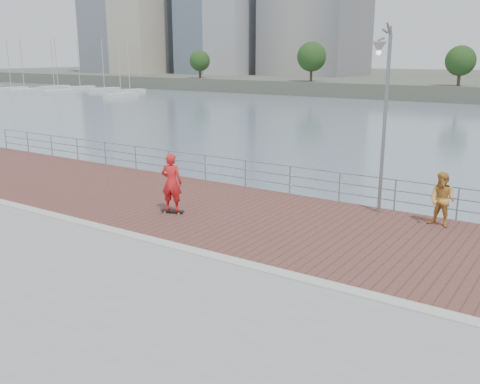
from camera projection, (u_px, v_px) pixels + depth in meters
The scene contains 11 objects.
water at pixel (201, 320), 15.04m from camera, with size 400.00×400.00×0.00m, color slate.
seawall at pixel (47, 374), 10.77m from camera, with size 40.00×24.00×2.00m, color gray.
brick_lane at pixel (267, 220), 17.44m from camera, with size 40.00×6.80×0.02m, color brown.
curb at pixel (199, 252), 14.53m from camera, with size 40.00×0.40×0.06m, color #B7B5AD.
guardrail at pixel (314, 180), 20.00m from camera, with size 39.06×0.06×1.13m.
street_lamp at pixel (382, 88), 16.91m from camera, with size 0.43×1.26×5.93m.
skateboard at pixel (173, 211), 18.16m from camera, with size 0.80×0.45×0.09m.
skateboarder at pixel (172, 182), 17.91m from camera, with size 0.72×0.47×1.97m, color red.
bystander at pixel (442, 200), 16.58m from camera, with size 0.84×0.65×1.72m, color gold.
shoreline_trees at pixel (477, 60), 79.50m from camera, with size 109.50×5.17×6.90m.
marina at pixel (72, 89), 105.85m from camera, with size 32.64×18.00×10.20m.
Camera 1 is at (8.52, -10.73, 5.26)m, focal length 40.00 mm.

